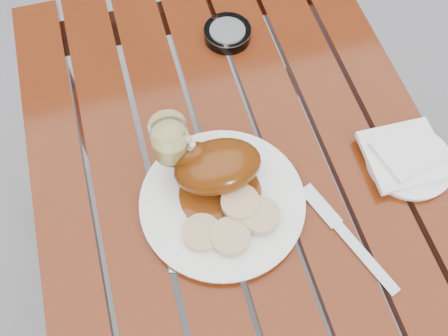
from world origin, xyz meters
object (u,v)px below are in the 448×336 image
Objects in this scene: dinner_plate at (222,203)px; table at (240,250)px; side_plate at (409,161)px; wine_glass at (172,151)px; ashtray at (227,33)px.

table is at bearing 26.34° from dinner_plate.
wine_glass is at bearing 166.68° from side_plate.
wine_glass reaches higher than ashtray.
dinner_plate is 1.80× the size of side_plate.
wine_glass is 0.96× the size of side_plate.
ashtray is (0.19, 0.31, -0.07)m from wine_glass.
wine_glass is at bearing -122.12° from ashtray.
table is 0.50m from side_plate.
dinner_plate is 0.38m from side_plate.
dinner_plate is at bearing -53.57° from wine_glass.
side_plate is at bearing -13.32° from wine_glass.
dinner_plate is 1.88× the size of wine_glass.
dinner_plate is 0.14m from wine_glass.
ashtray is at bearing 72.83° from dinner_plate.
table is 3.88× the size of dinner_plate.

